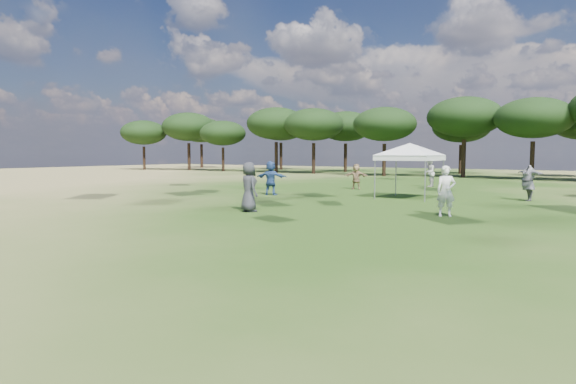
% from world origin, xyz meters
% --- Properties ---
extents(tent_left, '(5.47, 5.47, 3.04)m').
position_xyz_m(tent_left, '(-5.46, 23.17, 2.61)').
color(tent_left, gray).
rests_on(tent_left, ground).
extents(festival_crowd, '(29.47, 23.67, 1.92)m').
position_xyz_m(festival_crowd, '(0.39, 24.59, 0.89)').
color(festival_crowd, black).
rests_on(festival_crowd, ground).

